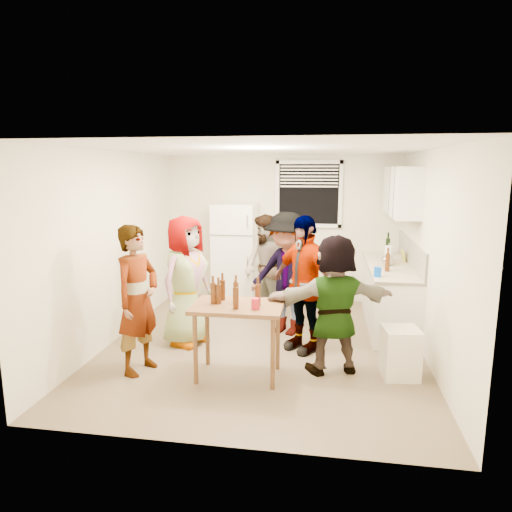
% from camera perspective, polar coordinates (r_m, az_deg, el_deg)
% --- Properties ---
extents(room, '(4.00, 4.50, 2.50)m').
position_cam_1_polar(room, '(6.08, 0.93, -11.09)').
color(room, '#EDE6CE').
rests_on(room, ground).
extents(window, '(1.12, 0.10, 1.06)m').
position_cam_1_polar(window, '(7.81, 6.60, 7.69)').
color(window, white).
rests_on(window, room).
extents(refrigerator, '(0.70, 0.70, 1.70)m').
position_cam_1_polar(refrigerator, '(7.75, -2.57, 0.27)').
color(refrigerator, white).
rests_on(refrigerator, ground).
extents(counter_lower, '(0.60, 2.20, 0.86)m').
position_cam_1_polar(counter_lower, '(7.04, 16.21, -4.76)').
color(counter_lower, white).
rests_on(counter_lower, ground).
extents(countertop, '(0.64, 2.22, 0.04)m').
position_cam_1_polar(countertop, '(6.93, 16.40, -1.17)').
color(countertop, beige).
rests_on(countertop, counter_lower).
extents(backsplash, '(0.03, 2.20, 0.36)m').
position_cam_1_polar(backsplash, '(6.94, 18.82, 0.38)').
color(backsplash, beige).
rests_on(backsplash, countertop).
extents(upper_cabinets, '(0.34, 1.60, 0.70)m').
position_cam_1_polar(upper_cabinets, '(7.02, 17.73, 7.72)').
color(upper_cabinets, white).
rests_on(upper_cabinets, room).
extents(kettle, '(0.23, 0.19, 0.19)m').
position_cam_1_polar(kettle, '(6.84, 16.08, -1.13)').
color(kettle, silver).
rests_on(kettle, countertop).
extents(paper_towel, '(0.12, 0.12, 0.26)m').
position_cam_1_polar(paper_towel, '(6.97, 16.20, -0.93)').
color(paper_towel, white).
rests_on(paper_towel, countertop).
extents(wine_bottle, '(0.07, 0.07, 0.27)m').
position_cam_1_polar(wine_bottle, '(7.67, 16.09, 0.12)').
color(wine_bottle, black).
rests_on(wine_bottle, countertop).
extents(beer_bottle_counter, '(0.06, 0.06, 0.24)m').
position_cam_1_polar(beer_bottle_counter, '(6.45, 16.05, -1.84)').
color(beer_bottle_counter, '#47230C').
rests_on(beer_bottle_counter, countertop).
extents(blue_cup, '(0.10, 0.10, 0.13)m').
position_cam_1_polar(blue_cup, '(6.09, 14.94, -2.51)').
color(blue_cup, blue).
rests_on(blue_cup, countertop).
extents(picture_frame, '(0.02, 0.20, 0.17)m').
position_cam_1_polar(picture_frame, '(7.21, 17.91, 0.03)').
color(picture_frame, gold).
rests_on(picture_frame, countertop).
extents(trash_bin, '(0.42, 0.42, 0.56)m').
position_cam_1_polar(trash_bin, '(5.38, 17.56, -11.73)').
color(trash_bin, white).
rests_on(trash_bin, ground).
extents(serving_table, '(0.98, 0.66, 0.83)m').
position_cam_1_polar(serving_table, '(5.26, -2.22, -14.74)').
color(serving_table, brown).
rests_on(serving_table, ground).
extents(beer_bottle_table, '(0.06, 0.06, 0.22)m').
position_cam_1_polar(beer_bottle_table, '(5.01, -4.68, -5.95)').
color(beer_bottle_table, '#47230C').
rests_on(beer_bottle_table, serving_table).
extents(red_cup, '(0.09, 0.09, 0.12)m').
position_cam_1_polar(red_cup, '(4.81, -0.07, -6.62)').
color(red_cup, red).
rests_on(red_cup, serving_table).
extents(guest_grey, '(1.88, 1.44, 0.54)m').
position_cam_1_polar(guest_grey, '(6.23, -8.53, -10.64)').
color(guest_grey, gray).
rests_on(guest_grey, ground).
extents(guest_stripe, '(1.78, 1.09, 0.40)m').
position_cam_1_polar(guest_stripe, '(5.54, -14.16, -13.67)').
color(guest_stripe, '#141933').
rests_on(guest_stripe, ground).
extents(guest_back_left, '(1.69, 1.67, 0.60)m').
position_cam_1_polar(guest_back_left, '(7.15, 1.25, -7.67)').
color(guest_back_left, brown).
rests_on(guest_back_left, ground).
extents(guest_back_right, '(1.71, 2.00, 0.63)m').
position_cam_1_polar(guest_back_right, '(6.53, 3.72, -9.51)').
color(guest_back_right, '#45454A').
rests_on(guest_back_right, ground).
extents(guest_black, '(1.89, 1.96, 0.42)m').
position_cam_1_polar(guest_black, '(5.98, 5.80, -11.51)').
color(guest_black, black).
rests_on(guest_black, ground).
extents(guest_orange, '(1.87, 1.94, 0.47)m').
position_cam_1_polar(guest_orange, '(5.44, 9.48, -13.94)').
color(guest_orange, '#DE7953').
rests_on(guest_orange, ground).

